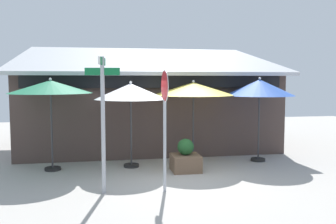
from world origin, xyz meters
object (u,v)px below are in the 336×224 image
at_px(sidewalk_planter, 186,159).
at_px(patio_umbrella_forest_green_left, 50,88).
at_px(street_sign_post, 103,112).
at_px(patio_umbrella_royal_blue_far_right, 260,88).
at_px(patio_umbrella_ivory_center, 131,92).
at_px(patio_umbrella_mustard_right, 193,89).
at_px(stop_sign, 165,109).

bearing_deg(sidewalk_planter, patio_umbrella_forest_green_left, 168.09).
xyz_separation_m(street_sign_post, patio_umbrella_royal_blue_far_right, (4.75, 2.46, 0.45)).
height_order(patio_umbrella_ivory_center, patio_umbrella_royal_blue_far_right, patio_umbrella_royal_blue_far_right).
xyz_separation_m(patio_umbrella_forest_green_left, patio_umbrella_mustard_right, (4.12, 0.34, -0.07)).
distance_m(street_sign_post, patio_umbrella_mustard_right, 3.87).
height_order(street_sign_post, patio_umbrella_forest_green_left, street_sign_post).
distance_m(patio_umbrella_mustard_right, sidewalk_planter, 2.24).
bearing_deg(patio_umbrella_ivory_center, patio_umbrella_forest_green_left, 179.82).
bearing_deg(patio_umbrella_forest_green_left, patio_umbrella_royal_blue_far_right, 0.79).
bearing_deg(patio_umbrella_mustard_right, patio_umbrella_forest_green_left, -175.34).
bearing_deg(patio_umbrella_royal_blue_far_right, street_sign_post, -152.61).
height_order(patio_umbrella_forest_green_left, patio_umbrella_royal_blue_far_right, patio_umbrella_royal_blue_far_right).
bearing_deg(stop_sign, patio_umbrella_mustard_right, 64.06).
distance_m(patio_umbrella_royal_blue_far_right, sidewalk_planter, 3.28).
bearing_deg(patio_umbrella_forest_green_left, stop_sign, -42.22).
height_order(stop_sign, sidewalk_planter, stop_sign).
bearing_deg(street_sign_post, patio_umbrella_mustard_right, 44.85).
height_order(patio_umbrella_ivory_center, patio_umbrella_mustard_right, patio_umbrella_mustard_right).
xyz_separation_m(street_sign_post, patio_umbrella_ivory_center, (0.80, 2.37, 0.35)).
bearing_deg(stop_sign, street_sign_post, 175.18).
distance_m(patio_umbrella_ivory_center, sidewalk_planter, 2.44).
xyz_separation_m(street_sign_post, sidewalk_planter, (2.23, 1.61, -1.47)).
bearing_deg(patio_umbrella_royal_blue_far_right, patio_umbrella_ivory_center, -178.68).
relative_size(patio_umbrella_mustard_right, patio_umbrella_royal_blue_far_right, 0.97).
bearing_deg(stop_sign, sidewalk_planter, 62.92).
distance_m(patio_umbrella_ivory_center, patio_umbrella_royal_blue_far_right, 3.95).
bearing_deg(patio_umbrella_ivory_center, sidewalk_planter, -27.89).
distance_m(street_sign_post, sidewalk_planter, 3.13).
xyz_separation_m(patio_umbrella_mustard_right, sidewalk_planter, (-0.49, -1.10, -1.89)).
height_order(street_sign_post, patio_umbrella_royal_blue_far_right, street_sign_post).
distance_m(street_sign_post, patio_umbrella_forest_green_left, 2.80).
bearing_deg(patio_umbrella_mustard_right, stop_sign, -115.94).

